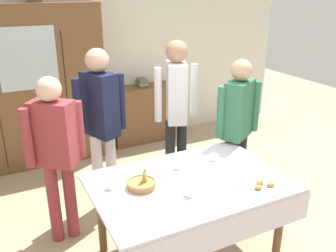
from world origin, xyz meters
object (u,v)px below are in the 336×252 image
Objects in this scene: dining_table at (192,194)px; bookshelf_low at (143,114)px; person_by_cabinet at (176,103)px; tea_cup_mid_right at (111,186)px; spoon_far_left at (187,183)px; book_stack at (142,83)px; tea_cup_back_edge at (214,158)px; person_behind_table_left at (238,120)px; spoon_near_left at (221,169)px; pastry_plate at (264,187)px; person_near_right_end at (101,116)px; bread_basket at (141,184)px; wall_cabinet at (30,88)px; tea_cup_far_left at (178,167)px; spoon_back_edge at (161,170)px; tea_cup_center at (190,194)px; person_beside_shelf at (56,146)px.

bookshelf_low is (0.68, 2.64, -0.23)m from dining_table.
person_by_cabinet is (-0.23, -1.53, 0.64)m from bookshelf_low.
spoon_far_left is at bearing -17.39° from tea_cup_mid_right.
tea_cup_back_edge is at bearing -96.97° from book_stack.
spoon_near_left is at bearing -137.22° from person_behind_table_left.
person_near_right_end is (-0.87, 1.45, 0.29)m from pastry_plate.
pastry_plate is at bearing -94.07° from bookshelf_low.
tea_cup_back_edge is 0.54× the size of bread_basket.
tea_cup_far_left is at bearing -68.69° from wall_cabinet.
spoon_back_edge is at bearing 35.13° from bread_basket.
bread_basket is 1.37m from person_behind_table_left.
person_near_right_end is at bearing 109.23° from spoon_back_edge.
wall_cabinet reaches higher than tea_cup_far_left.
tea_cup_center is at bearing -46.22° from bread_basket.
spoon_back_edge is 0.07× the size of person_by_cabinet.
bread_basket is 2.02× the size of spoon_back_edge.
book_stack is 2.58m from spoon_near_left.
book_stack is at bearing 61.96° from tea_cup_mid_right.
tea_cup_back_edge is 0.79m from bread_basket.
person_beside_shelf is 0.98× the size of person_behind_table_left.
tea_cup_mid_right is (-1.30, -2.44, 0.36)m from bookshelf_low.
person_by_cabinet is at bearing 63.16° from tea_cup_far_left.
book_stack is 0.95× the size of bread_basket.
spoon_far_left is at bearing 144.83° from pastry_plate.
spoon_far_left is (0.08, 0.19, -0.02)m from tea_cup_center.
spoon_near_left reaches higher than dining_table.
bread_basket reaches higher than tea_cup_back_edge.
tea_cup_far_left is at bearing -29.78° from person_beside_shelf.
wall_cabinet is at bearing 114.99° from pastry_plate.
wall_cabinet is 2.73m from spoon_far_left.
tea_cup_back_edge is 1.09× the size of spoon_near_left.
bookshelf_low is 3.00m from pastry_plate.
tea_cup_far_left is 0.08× the size of person_behind_table_left.
person_near_right_end reaches higher than pastry_plate.
person_behind_table_left reaches higher than tea_cup_center.
wall_cabinet is 2.00m from person_by_cabinet.
person_beside_shelf is (-0.30, 0.59, 0.17)m from tea_cup_mid_right.
book_stack is at bearing 49.16° from person_beside_shelf.
tea_cup_far_left is 1.09m from person_beside_shelf.
person_behind_table_left is at bearing 19.79° from bread_basket.
person_beside_shelf is at bearing 129.78° from tea_cup_center.
person_by_cabinet is at bearing 90.88° from pastry_plate.
pastry_plate is 0.44m from spoon_near_left.
tea_cup_far_left is at bearing 78.65° from spoon_far_left.
bread_basket is (0.50, -2.47, -0.25)m from wall_cabinet.
tea_cup_center reaches higher than spoon_near_left.
person_by_cabinet reaches higher than dining_table.
spoon_far_left is (0.09, -0.29, 0.00)m from spoon_back_edge.
tea_cup_far_left is (-0.67, -2.38, -0.14)m from book_stack.
tea_cup_back_edge is at bearing 29.47° from spoon_far_left.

